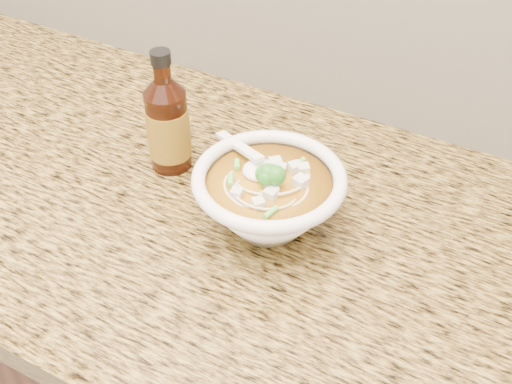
% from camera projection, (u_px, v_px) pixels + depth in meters
% --- Properties ---
extents(cabinet, '(4.00, 0.65, 0.86)m').
position_uv_depth(cabinet, '(178.00, 357.00, 1.29)').
color(cabinet, black).
rests_on(cabinet, ground).
extents(counter_slab, '(4.00, 0.68, 0.04)m').
position_uv_depth(counter_slab, '(155.00, 188.00, 1.00)').
color(counter_slab, olive).
rests_on(counter_slab, cabinet).
extents(soup_bowl, '(0.22, 0.21, 0.12)m').
position_uv_depth(soup_bowl, '(269.00, 199.00, 0.87)').
color(soup_bowl, white).
rests_on(soup_bowl, counter_slab).
extents(hot_sauce_bottle, '(0.08, 0.08, 0.20)m').
position_uv_depth(hot_sauce_bottle, '(168.00, 125.00, 0.96)').
color(hot_sauce_bottle, '#3C1508').
rests_on(hot_sauce_bottle, counter_slab).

